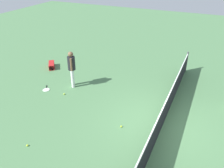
{
  "coord_description": "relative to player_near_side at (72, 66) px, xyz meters",
  "views": [
    {
      "loc": [
        6.86,
        1.11,
        5.37
      ],
      "look_at": [
        -0.58,
        -2.26,
        0.9
      ],
      "focal_mm": 37.67,
      "sensor_mm": 36.0,
      "label": 1
    }
  ],
  "objects": [
    {
      "name": "tennis_ball_midcourt",
      "position": [
        3.99,
        0.82,
        -0.98
      ],
      "size": [
        0.07,
        0.07,
        0.07
      ],
      "primitive_type": "sphere",
      "color": "#C6E033",
      "rests_on": "ground_plane"
    },
    {
      "name": "court_net",
      "position": [
        1.16,
        4.51,
        -0.51
      ],
      "size": [
        10.09,
        0.09,
        1.07
      ],
      "color": "#4C4C51",
      "rests_on": "ground_plane"
    },
    {
      "name": "ground_plane",
      "position": [
        1.16,
        4.51,
        -1.01
      ],
      "size": [
        40.0,
        40.0,
        0.0
      ],
      "primitive_type": "plane",
      "color": "#4C7A4C"
    },
    {
      "name": "tennis_ball_near_player",
      "position": [
        1.87,
        3.2,
        -0.98
      ],
      "size": [
        0.07,
        0.07,
        0.07
      ],
      "primitive_type": "sphere",
      "color": "#C6E033",
      "rests_on": "ground_plane"
    },
    {
      "name": "tennis_ball_by_net",
      "position": [
        0.84,
        0.06,
        -0.98
      ],
      "size": [
        0.07,
        0.07,
        0.07
      ],
      "primitive_type": "sphere",
      "color": "#C6E033",
      "rests_on": "ground_plane"
    },
    {
      "name": "equipment_bag",
      "position": [
        -1.23,
        -2.16,
        -0.87
      ],
      "size": [
        0.81,
        0.7,
        0.28
      ],
      "color": "#B21E1E",
      "rests_on": "ground_plane"
    },
    {
      "name": "tennis_racket_near_player",
      "position": [
        0.82,
        -0.93,
        -1.0
      ],
      "size": [
        0.58,
        0.47,
        0.03
      ],
      "color": "white",
      "rests_on": "ground_plane"
    },
    {
      "name": "player_near_side",
      "position": [
        0.0,
        0.0,
        0.0
      ],
      "size": [
        0.49,
        0.47,
        1.7
      ],
      "color": "white",
      "rests_on": "ground_plane"
    }
  ]
}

